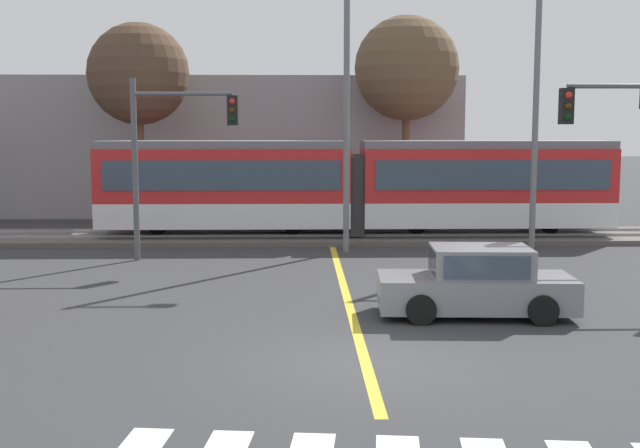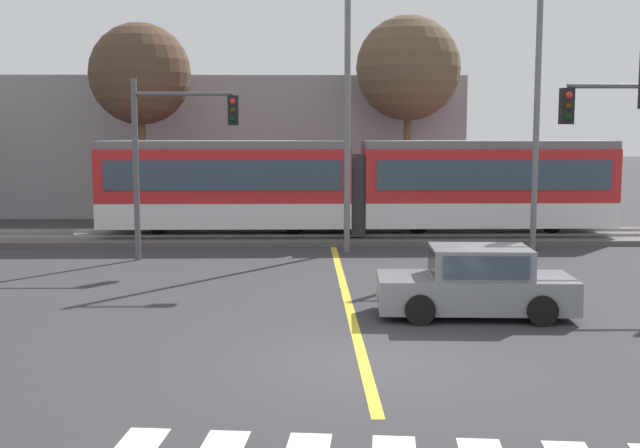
% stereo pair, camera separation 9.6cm
% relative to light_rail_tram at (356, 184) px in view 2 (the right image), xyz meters
% --- Properties ---
extents(ground_plane, '(200.00, 200.00, 0.00)m').
position_rel_light_rail_tram_xyz_m(ground_plane, '(-0.91, -15.64, -2.05)').
color(ground_plane, '#333335').
extents(track_bed, '(120.00, 4.00, 0.18)m').
position_rel_light_rail_tram_xyz_m(track_bed, '(-0.91, 0.01, -1.96)').
color(track_bed, '#56514C').
rests_on(track_bed, ground).
extents(rail_near, '(120.00, 0.08, 0.10)m').
position_rel_light_rail_tram_xyz_m(rail_near, '(-0.91, -0.71, -1.82)').
color(rail_near, '#939399').
rests_on(rail_near, track_bed).
extents(rail_far, '(120.00, 0.08, 0.10)m').
position_rel_light_rail_tram_xyz_m(rail_far, '(-0.91, 0.73, -1.82)').
color(rail_far, '#939399').
rests_on(rail_far, track_bed).
extents(light_rail_tram, '(18.50, 2.64, 3.43)m').
position_rel_light_rail_tram_xyz_m(light_rail_tram, '(0.00, 0.00, 0.00)').
color(light_rail_tram, silver).
rests_on(light_rail_tram, track_bed).
extents(lane_centre_line, '(0.20, 16.35, 0.01)m').
position_rel_light_rail_tram_xyz_m(lane_centre_line, '(-0.91, -10.17, -2.05)').
color(lane_centre_line, gold).
rests_on(lane_centre_line, ground).
extents(sedan_crossing, '(4.28, 2.08, 1.52)m').
position_rel_light_rail_tram_xyz_m(sedan_crossing, '(1.78, -12.14, -1.35)').
color(sedan_crossing, gray).
rests_on(sedan_crossing, ground).
extents(traffic_light_far_left, '(3.25, 0.38, 5.57)m').
position_rel_light_rail_tram_xyz_m(traffic_light_far_left, '(-5.96, -4.52, 1.60)').
color(traffic_light_far_left, '#515459').
rests_on(traffic_light_far_left, ground).
extents(street_lamp_centre, '(2.28, 0.28, 9.60)m').
position_rel_light_rail_tram_xyz_m(street_lamp_centre, '(-0.32, -2.98, 3.35)').
color(street_lamp_centre, slate).
rests_on(street_lamp_centre, ground).
extents(street_lamp_east, '(2.23, 0.28, 9.27)m').
position_rel_light_rail_tram_xyz_m(street_lamp_east, '(5.93, -2.78, 3.18)').
color(street_lamp_east, slate).
rests_on(street_lamp_east, ground).
extents(bare_tree_west, '(4.13, 4.13, 8.32)m').
position_rel_light_rail_tram_xyz_m(bare_tree_west, '(-8.57, 4.08, 4.18)').
color(bare_tree_west, brown).
rests_on(bare_tree_west, ground).
extents(bare_tree_east, '(4.40, 4.40, 8.76)m').
position_rel_light_rail_tram_xyz_m(bare_tree_east, '(2.49, 4.96, 4.49)').
color(bare_tree_east, brown).
rests_on(bare_tree_east, ground).
extents(building_backdrop_far, '(24.05, 6.00, 6.39)m').
position_rel_light_rail_tram_xyz_m(building_backdrop_far, '(-6.63, 9.81, 1.15)').
color(building_backdrop_far, gray).
rests_on(building_backdrop_far, ground).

